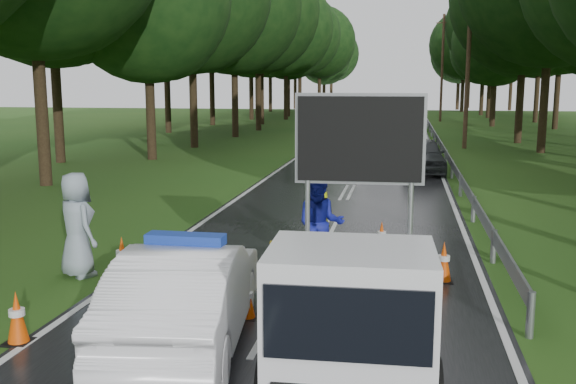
% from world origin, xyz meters
% --- Properties ---
extents(ground, '(160.00, 160.00, 0.00)m').
position_xyz_m(ground, '(0.00, 0.00, 0.00)').
color(ground, '#214E16').
rests_on(ground, ground).
extents(road, '(7.00, 140.00, 0.02)m').
position_xyz_m(road, '(0.00, 30.00, 0.01)').
color(road, black).
rests_on(road, ground).
extents(guardrail, '(0.12, 60.06, 0.70)m').
position_xyz_m(guardrail, '(3.70, 29.67, 0.55)').
color(guardrail, gray).
rests_on(guardrail, ground).
extents(utility_pole_mid, '(1.40, 0.24, 10.00)m').
position_xyz_m(utility_pole_mid, '(5.20, 28.00, 5.06)').
color(utility_pole_mid, '#442A1F').
rests_on(utility_pole_mid, ground).
extents(utility_pole_far, '(1.40, 0.24, 10.00)m').
position_xyz_m(utility_pole_far, '(5.20, 54.00, 5.06)').
color(utility_pole_far, '#442A1F').
rests_on(utility_pole_far, ground).
extents(police_sedan, '(2.08, 4.58, 1.60)m').
position_xyz_m(police_sedan, '(-1.10, -1.12, 0.73)').
color(police_sedan, white).
rests_on(police_sedan, ground).
extents(work_truck, '(2.11, 4.44, 3.48)m').
position_xyz_m(work_truck, '(1.26, -1.53, 0.94)').
color(work_truck, gray).
rests_on(work_truck, ground).
extents(barrier, '(2.29, 0.53, 0.96)m').
position_xyz_m(barrier, '(0.73, 1.00, 0.73)').
color(barrier, '#F0F10D').
rests_on(barrier, ground).
extents(officer, '(0.72, 0.66, 1.65)m').
position_xyz_m(officer, '(0.01, 4.33, 0.82)').
color(officer, '#C7E10C').
rests_on(officer, ground).
extents(civilian, '(1.03, 0.85, 1.94)m').
position_xyz_m(civilian, '(0.28, 2.69, 0.97)').
color(civilian, '#171D96').
rests_on(civilian, ground).
extents(bystander_right, '(1.17, 1.09, 2.01)m').
position_xyz_m(bystander_right, '(-4.25, 1.65, 1.01)').
color(bystander_right, '#8C9CA9').
rests_on(bystander_right, ground).
extents(queue_car_first, '(1.93, 4.26, 1.42)m').
position_xyz_m(queue_car_first, '(2.60, 17.61, 0.71)').
color(queue_car_first, '#3B3F43').
rests_on(queue_car_first, ground).
extents(queue_car_second, '(2.27, 4.61, 1.29)m').
position_xyz_m(queue_car_second, '(0.80, 23.61, 0.64)').
color(queue_car_second, '#9EA1A5').
rests_on(queue_car_second, ground).
extents(queue_car_third, '(2.84, 5.58, 1.51)m').
position_xyz_m(queue_car_third, '(1.57, 29.61, 0.75)').
color(queue_car_third, black).
rests_on(queue_car_third, ground).
extents(queue_car_fourth, '(2.07, 4.58, 1.46)m').
position_xyz_m(queue_car_fourth, '(2.27, 40.80, 0.73)').
color(queue_car_fourth, '#3D4145').
rests_on(queue_car_fourth, ground).
extents(cone_near_left, '(0.37, 0.37, 0.77)m').
position_xyz_m(cone_near_left, '(-3.50, -1.50, 0.38)').
color(cone_near_left, black).
rests_on(cone_near_left, ground).
extents(cone_center, '(0.31, 0.31, 0.66)m').
position_xyz_m(cone_center, '(-0.52, 0.02, 0.32)').
color(cone_center, black).
rests_on(cone_center, ground).
extents(cone_far, '(0.32, 0.32, 0.67)m').
position_xyz_m(cone_far, '(1.40, 4.57, 0.32)').
color(cone_far, black).
rests_on(cone_far, ground).
extents(cone_left_mid, '(0.37, 0.37, 0.79)m').
position_xyz_m(cone_left_mid, '(-3.40, 1.75, 0.38)').
color(cone_left_mid, black).
rests_on(cone_left_mid, ground).
extents(cone_right, '(0.37, 0.37, 0.77)m').
position_xyz_m(cone_right, '(2.61, 2.50, 0.37)').
color(cone_right, black).
rests_on(cone_right, ground).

